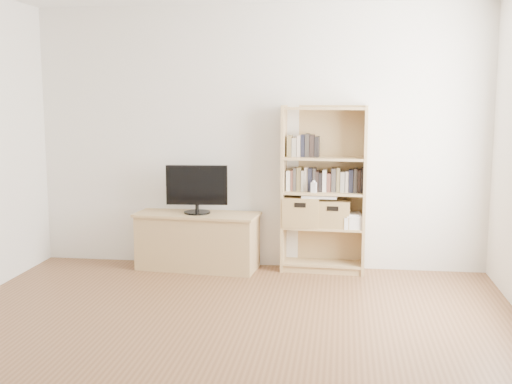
% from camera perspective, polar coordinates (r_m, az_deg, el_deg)
% --- Properties ---
extents(floor, '(4.50, 5.00, 0.01)m').
position_cam_1_polar(floor, '(4.29, -4.30, -15.10)').
color(floor, brown).
rests_on(floor, ground).
extents(back_wall, '(4.50, 0.02, 2.60)m').
position_cam_1_polar(back_wall, '(6.41, 0.22, 4.82)').
color(back_wall, silver).
rests_on(back_wall, floor).
extents(tv_stand, '(1.21, 0.54, 0.54)m').
position_cam_1_polar(tv_stand, '(6.45, -5.21, -4.46)').
color(tv_stand, tan).
rests_on(tv_stand, floor).
extents(bookshelf, '(0.83, 0.33, 1.63)m').
position_cam_1_polar(bookshelf, '(6.26, 6.05, 0.21)').
color(bookshelf, tan).
rests_on(bookshelf, floor).
extents(television, '(0.61, 0.10, 0.48)m').
position_cam_1_polar(television, '(6.35, -5.28, 0.22)').
color(television, black).
rests_on(television, tv_stand).
extents(books_row_mid, '(0.84, 0.16, 0.22)m').
position_cam_1_polar(books_row_mid, '(6.27, 6.07, 1.08)').
color(books_row_mid, silver).
rests_on(books_row_mid, bookshelf).
extents(books_row_upper, '(0.39, 0.17, 0.20)m').
position_cam_1_polar(books_row_upper, '(6.25, 4.46, 4.05)').
color(books_row_upper, silver).
rests_on(books_row_upper, bookshelf).
extents(baby_monitor, '(0.06, 0.04, 0.10)m').
position_cam_1_polar(baby_monitor, '(6.18, 5.15, 0.40)').
color(baby_monitor, white).
rests_on(baby_monitor, bookshelf).
extents(basket_left, '(0.36, 0.29, 0.29)m').
position_cam_1_polar(basket_left, '(6.31, 4.05, -1.70)').
color(basket_left, olive).
rests_on(basket_left, bookshelf).
extents(basket_right, '(0.33, 0.28, 0.26)m').
position_cam_1_polar(basket_right, '(6.29, 6.91, -1.91)').
color(basket_right, olive).
rests_on(basket_right, bookshelf).
extents(laptop, '(0.35, 0.25, 0.03)m').
position_cam_1_polar(laptop, '(6.27, 5.70, -0.34)').
color(laptop, white).
rests_on(laptop, basket_left).
extents(magazine_stack, '(0.20, 0.27, 0.12)m').
position_cam_1_polar(magazine_stack, '(6.30, 8.55, -2.59)').
color(magazine_stack, beige).
rests_on(magazine_stack, bookshelf).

